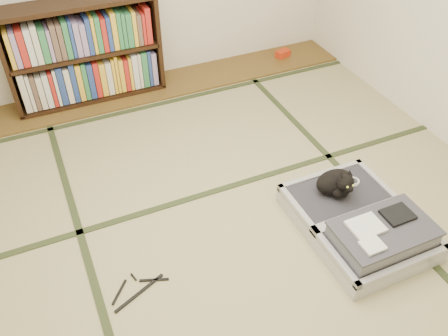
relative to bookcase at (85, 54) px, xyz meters
name	(u,v)px	position (x,y,z in m)	size (l,w,h in m)	color
floor	(238,228)	(0.54, -2.07, -0.45)	(4.50, 4.50, 0.00)	tan
wood_strip	(151,88)	(0.54, -0.07, -0.44)	(4.00, 0.50, 0.02)	brown
red_item	(283,53)	(2.04, -0.04, -0.40)	(0.15, 0.09, 0.07)	red
room_shell	(244,24)	(0.54, -2.07, 1.01)	(4.50, 4.50, 4.50)	white
tatami_borders	(210,183)	(0.54, -1.58, -0.45)	(4.00, 4.50, 0.01)	#2D381E
bookcase	(85,54)	(0.00, 0.00, 0.00)	(1.35, 0.31, 0.92)	black
suitcase	(361,224)	(1.26, -2.45, -0.35)	(0.71, 0.94, 0.28)	#ACADB1
cat	(337,183)	(1.25, -2.16, -0.22)	(0.31, 0.32, 0.25)	black
cable_coil	(353,181)	(1.43, -2.12, -0.31)	(0.10, 0.10, 0.02)	white
hanger	(138,289)	(-0.23, -2.28, -0.44)	(0.37, 0.24, 0.01)	black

